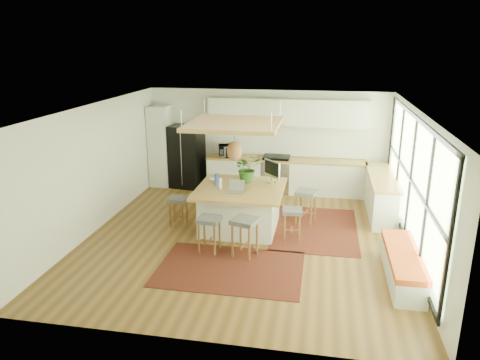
% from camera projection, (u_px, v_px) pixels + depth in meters
% --- Properties ---
extents(floor, '(7.00, 7.00, 0.00)m').
position_uv_depth(floor, '(245.00, 238.00, 9.55)').
color(floor, brown).
rests_on(floor, ground).
extents(ceiling, '(7.00, 7.00, 0.00)m').
position_uv_depth(ceiling, '(246.00, 108.00, 8.76)').
color(ceiling, white).
rests_on(ceiling, ground).
extents(wall_back, '(6.50, 0.00, 6.50)m').
position_uv_depth(wall_back, '(267.00, 140.00, 12.44)').
color(wall_back, silver).
rests_on(wall_back, ground).
extents(wall_front, '(6.50, 0.00, 6.50)m').
position_uv_depth(wall_front, '(199.00, 252.00, 5.86)').
color(wall_front, silver).
rests_on(wall_front, ground).
extents(wall_left, '(0.00, 7.00, 7.00)m').
position_uv_depth(wall_left, '(95.00, 168.00, 9.71)').
color(wall_left, silver).
rests_on(wall_left, ground).
extents(wall_right, '(0.00, 7.00, 7.00)m').
position_uv_depth(wall_right, '(415.00, 185.00, 8.59)').
color(wall_right, silver).
rests_on(wall_right, ground).
extents(window_wall, '(0.10, 6.20, 2.60)m').
position_uv_depth(window_wall, '(414.00, 182.00, 8.58)').
color(window_wall, black).
rests_on(window_wall, wall_right).
extents(pantry, '(0.55, 0.60, 2.25)m').
position_uv_depth(pantry, '(160.00, 146.00, 12.72)').
color(pantry, silver).
rests_on(pantry, floor).
extents(back_counter_base, '(4.20, 0.60, 0.88)m').
position_uv_depth(back_counter_base, '(285.00, 176.00, 12.31)').
color(back_counter_base, silver).
rests_on(back_counter_base, floor).
extents(back_counter_top, '(4.24, 0.64, 0.05)m').
position_uv_depth(back_counter_top, '(286.00, 160.00, 12.18)').
color(back_counter_top, olive).
rests_on(back_counter_top, back_counter_base).
extents(backsplash, '(4.20, 0.02, 0.80)m').
position_uv_depth(backsplash, '(287.00, 141.00, 12.33)').
color(backsplash, white).
rests_on(backsplash, wall_back).
extents(upper_cabinets, '(4.20, 0.34, 0.70)m').
position_uv_depth(upper_cabinets, '(288.00, 112.00, 11.94)').
color(upper_cabinets, silver).
rests_on(upper_cabinets, wall_back).
extents(range, '(0.76, 0.62, 1.00)m').
position_uv_depth(range, '(276.00, 174.00, 12.34)').
color(range, '#A5A5AA').
rests_on(range, floor).
extents(right_counter_base, '(0.60, 2.50, 0.88)m').
position_uv_depth(right_counter_base, '(381.00, 195.00, 10.79)').
color(right_counter_base, silver).
rests_on(right_counter_base, floor).
extents(right_counter_top, '(0.64, 2.54, 0.05)m').
position_uv_depth(right_counter_top, '(383.00, 177.00, 10.66)').
color(right_counter_top, olive).
rests_on(right_counter_top, right_counter_base).
extents(window_bench, '(0.52, 2.00, 0.50)m').
position_uv_depth(window_bench, '(402.00, 265.00, 7.84)').
color(window_bench, silver).
rests_on(window_bench, floor).
extents(ceiling_panel, '(1.86, 1.86, 0.80)m').
position_uv_depth(ceiling_panel, '(234.00, 137.00, 9.37)').
color(ceiling_panel, olive).
rests_on(ceiling_panel, ceiling).
extents(rug_near, '(2.60, 1.80, 0.01)m').
position_uv_depth(rug_near, '(230.00, 269.00, 8.24)').
color(rug_near, black).
rests_on(rug_near, floor).
extents(rug_right, '(1.80, 2.60, 0.01)m').
position_uv_depth(rug_right, '(315.00, 228.00, 10.00)').
color(rug_right, black).
rests_on(rug_right, floor).
extents(fridge, '(0.95, 0.79, 1.73)m').
position_uv_depth(fridge, '(187.00, 155.00, 12.63)').
color(fridge, black).
rests_on(fridge, floor).
extents(island, '(1.85, 1.85, 0.93)m').
position_uv_depth(island, '(240.00, 208.00, 9.92)').
color(island, olive).
rests_on(island, floor).
extents(stool_near_left, '(0.45, 0.45, 0.71)m').
position_uv_depth(stool_near_left, '(209.00, 234.00, 8.84)').
color(stool_near_left, '#4A4D52').
rests_on(stool_near_left, floor).
extents(stool_near_right, '(0.56, 0.56, 0.77)m').
position_uv_depth(stool_near_right, '(245.00, 239.00, 8.62)').
color(stool_near_right, '#4A4D52').
rests_on(stool_near_right, floor).
extents(stool_right_front, '(0.42, 0.42, 0.67)m').
position_uv_depth(stool_right_front, '(292.00, 224.00, 9.36)').
color(stool_right_front, '#4A4D52').
rests_on(stool_right_front, floor).
extents(stool_right_back, '(0.54, 0.54, 0.75)m').
position_uv_depth(stool_right_back, '(306.00, 207.00, 10.26)').
color(stool_right_back, '#4A4D52').
rests_on(stool_right_back, floor).
extents(stool_left_side, '(0.39, 0.39, 0.65)m').
position_uv_depth(stool_left_side, '(178.00, 210.00, 10.10)').
color(stool_left_side, '#4A4D52').
rests_on(stool_left_side, floor).
extents(laptop, '(0.36, 0.38, 0.26)m').
position_uv_depth(laptop, '(235.00, 187.00, 9.44)').
color(laptop, '#A5A5AA').
rests_on(laptop, island).
extents(monitor, '(0.52, 0.54, 0.51)m').
position_uv_depth(monitor, '(272.00, 171.00, 10.03)').
color(monitor, '#A5A5AA').
rests_on(monitor, island).
extents(microwave, '(0.65, 0.46, 0.39)m').
position_uv_depth(microwave, '(230.00, 150.00, 12.34)').
color(microwave, '#A5A5AA').
rests_on(microwave, back_counter_top).
extents(island_plant, '(0.85, 0.86, 0.50)m').
position_uv_depth(island_plant, '(247.00, 171.00, 10.10)').
color(island_plant, '#1E4C19').
rests_on(island_plant, island).
extents(island_bowl, '(0.23, 0.23, 0.05)m').
position_uv_depth(island_bowl, '(214.00, 180.00, 10.25)').
color(island_bowl, white).
rests_on(island_bowl, island).
extents(island_bottle_0, '(0.07, 0.07, 0.19)m').
position_uv_depth(island_bottle_0, '(216.00, 181.00, 9.94)').
color(island_bottle_0, blue).
rests_on(island_bottle_0, island).
extents(island_bottle_1, '(0.07, 0.07, 0.19)m').
position_uv_depth(island_bottle_1, '(221.00, 184.00, 9.68)').
color(island_bottle_1, white).
rests_on(island_bottle_1, island).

